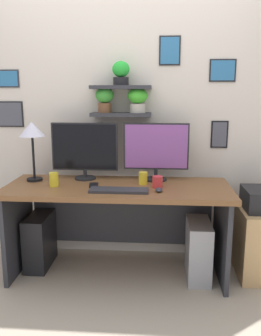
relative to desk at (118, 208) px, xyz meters
The scene contains 14 objects.
ground_plane 0.55m from the desk, 90.00° to the right, with size 8.00×8.00×0.00m, color tan.
back_wall_assembly 0.89m from the desk, 90.00° to the left, with size 4.40×0.24×2.70m.
desk is the anchor object (origin of this frame).
monitor_left 0.57m from the desk, 152.00° to the left, with size 0.56×0.18×0.48m.
monitor_right 0.58m from the desk, 27.99° to the left, with size 0.54×0.18×0.48m.
keyboard 0.31m from the desk, 82.39° to the right, with size 0.44×0.14×0.02m, color #2D2D33.
computer_mouse 0.44m from the desk, 31.85° to the right, with size 0.06×0.09×0.03m, color #2D2D33.
desk_lamp 0.94m from the desk, behind, with size 0.21×0.21×0.49m.
cell_phone 0.29m from the desk, 160.78° to the right, with size 0.07×0.14×0.01m, color black.
coffee_mug 0.41m from the desk, 14.86° to the right, with size 0.08×0.08×0.09m, color red.
pen_cup 0.32m from the desk, ahead, with size 0.07×0.07×0.10m, color yellow.
water_cup 0.57m from the desk, 167.81° to the right, with size 0.07×0.07×0.11m, color yellow.
computer_tower_left 0.76m from the desk, behind, with size 0.18×0.40×0.45m, color black.
computer_tower_right 0.73m from the desk, ahead, with size 0.18×0.40×0.47m, color #99999E.
Camera 1 is at (0.31, -2.72, 1.48)m, focal length 38.06 mm.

